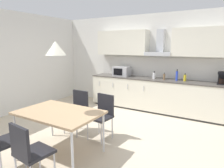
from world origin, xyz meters
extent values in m
cube|color=beige|center=(0.00, 0.00, -0.01)|extent=(8.04, 7.49, 0.02)
cube|color=silver|center=(0.00, 2.55, 1.35)|extent=(6.43, 0.10, 2.69)
cube|color=silver|center=(-2.73, 0.00, 1.35)|extent=(0.10, 5.99, 2.69)
cube|color=#333333|center=(0.56, 2.19, 0.03)|extent=(3.69, 0.57, 0.05)
cube|color=silver|center=(0.56, 2.19, 0.47)|extent=(3.84, 0.62, 0.83)
cube|color=#4C4742|center=(0.56, 2.19, 0.90)|extent=(3.86, 0.64, 0.03)
cube|color=silver|center=(-1.12, 1.86, 0.67)|extent=(0.01, 0.01, 0.14)
cube|color=silver|center=(-0.64, 1.86, 0.67)|extent=(0.01, 0.01, 0.14)
cube|color=silver|center=(-0.16, 1.86, 0.67)|extent=(0.01, 0.01, 0.14)
cube|color=silver|center=(0.32, 1.86, 0.67)|extent=(0.01, 0.01, 0.14)
cube|color=silver|center=(0.56, 2.49, 1.20)|extent=(3.84, 0.02, 0.57)
cube|color=silver|center=(-0.58, 2.33, 1.89)|extent=(1.56, 0.34, 0.71)
cube|color=silver|center=(1.70, 2.33, 1.89)|extent=(1.56, 0.34, 0.71)
cube|color=#B7BABF|center=(0.56, 2.31, 1.59)|extent=(0.71, 0.40, 0.10)
cube|color=#B7BABF|center=(0.56, 2.42, 1.92)|extent=(0.20, 0.16, 0.66)
cube|color=#ADADB2|center=(-0.51, 2.19, 1.05)|extent=(0.48, 0.34, 0.28)
cube|color=black|center=(-0.55, 2.01, 1.05)|extent=(0.29, 0.01, 0.20)
cube|color=black|center=(2.13, 2.19, 0.92)|extent=(0.18, 0.18, 0.02)
cylinder|color=black|center=(2.13, 2.18, 0.99)|extent=(0.12, 0.12, 0.12)
cube|color=black|center=(2.13, 2.25, 1.06)|extent=(0.16, 0.08, 0.30)
cube|color=black|center=(2.13, 2.18, 1.18)|extent=(0.18, 0.16, 0.06)
cylinder|color=blue|center=(1.10, 2.19, 1.03)|extent=(0.06, 0.06, 0.24)
cylinder|color=black|center=(1.10, 2.19, 1.18)|extent=(0.02, 0.02, 0.05)
cylinder|color=yellow|center=(1.30, 2.22, 0.99)|extent=(0.07, 0.07, 0.16)
cylinder|color=black|center=(1.30, 2.22, 1.09)|extent=(0.03, 0.03, 0.04)
cylinder|color=white|center=(0.51, 2.13, 1.00)|extent=(0.08, 0.08, 0.17)
cylinder|color=black|center=(0.51, 2.13, 1.10)|extent=(0.03, 0.03, 0.04)
cylinder|color=brown|center=(0.78, 2.16, 0.99)|extent=(0.06, 0.06, 0.15)
cylinder|color=black|center=(0.78, 2.16, 1.08)|extent=(0.02, 0.02, 0.03)
cube|color=tan|center=(-0.10, -0.82, 0.71)|extent=(1.36, 0.90, 0.04)
cylinder|color=silver|center=(-0.72, -1.21, 0.35)|extent=(0.04, 0.04, 0.69)
cylinder|color=silver|center=(0.52, -1.21, 0.35)|extent=(0.04, 0.04, 0.69)
cylinder|color=silver|center=(-0.72, -0.43, 0.35)|extent=(0.04, 0.04, 0.69)
cylinder|color=silver|center=(0.52, -0.43, 0.35)|extent=(0.04, 0.04, 0.69)
cube|color=black|center=(0.21, -0.07, 0.45)|extent=(0.44, 0.44, 0.04)
cube|color=black|center=(0.22, 0.11, 0.67)|extent=(0.38, 0.08, 0.40)
cylinder|color=silver|center=(0.36, -0.25, 0.21)|extent=(0.02, 0.02, 0.43)
cylinder|color=silver|center=(0.02, -0.22, 0.21)|extent=(0.02, 0.02, 0.43)
cylinder|color=silver|center=(0.39, 0.08, 0.21)|extent=(0.02, 0.02, 0.43)
cylinder|color=silver|center=(0.05, 0.12, 0.21)|extent=(0.02, 0.02, 0.43)
cube|color=black|center=(0.21, -1.57, 0.45)|extent=(0.44, 0.44, 0.04)
cube|color=black|center=(0.19, -1.75, 0.67)|extent=(0.38, 0.08, 0.40)
cylinder|color=silver|center=(0.05, -1.38, 0.21)|extent=(0.02, 0.02, 0.43)
cylinder|color=silver|center=(0.39, -1.42, 0.21)|extent=(0.02, 0.02, 0.43)
cube|color=black|center=(-0.41, -1.57, 0.45)|extent=(0.44, 0.44, 0.04)
cylinder|color=silver|center=(-0.56, -1.38, 0.21)|extent=(0.02, 0.02, 0.43)
cylinder|color=silver|center=(-0.22, -1.42, 0.21)|extent=(0.02, 0.02, 0.43)
cylinder|color=silver|center=(-0.26, -1.76, 0.21)|extent=(0.02, 0.02, 0.43)
cube|color=black|center=(-0.41, -0.07, 0.45)|extent=(0.40, 0.40, 0.04)
cube|color=black|center=(-0.41, 0.11, 0.67)|extent=(0.38, 0.04, 0.40)
cylinder|color=silver|center=(-0.24, -0.24, 0.21)|extent=(0.02, 0.02, 0.43)
cylinder|color=silver|center=(-0.58, -0.24, 0.21)|extent=(0.02, 0.02, 0.43)
cylinder|color=silver|center=(-0.24, 0.10, 0.21)|extent=(0.02, 0.02, 0.43)
cylinder|color=silver|center=(-0.58, 0.10, 0.21)|extent=(0.02, 0.02, 0.43)
cone|color=silver|center=(-0.10, -0.82, 1.76)|extent=(0.32, 0.32, 0.22)
camera|label=1|loc=(2.26, -3.08, 1.79)|focal=32.00mm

